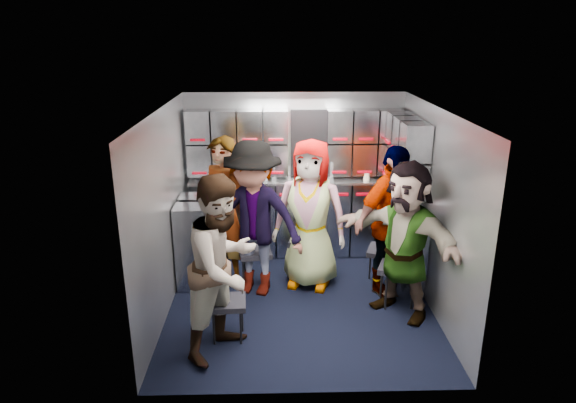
{
  "coord_description": "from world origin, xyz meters",
  "views": [
    {
      "loc": [
        -0.26,
        -5.0,
        2.85
      ],
      "look_at": [
        -0.12,
        0.35,
        1.04
      ],
      "focal_mm": 32.0,
      "sensor_mm": 36.0,
      "label": 1
    }
  ],
  "objects_px": {
    "jump_seat_near_left": "(228,305)",
    "attendant_arc_a": "(224,267)",
    "attendant_standing": "(224,212)",
    "attendant_arc_b": "(254,219)",
    "attendant_arc_e": "(405,240)",
    "jump_seat_mid_right": "(385,253)",
    "jump_seat_near_right": "(398,270)",
    "attendant_arc_d": "(391,222)",
    "attendant_arc_c": "(310,215)",
    "jump_seat_center": "(309,242)",
    "jump_seat_mid_left": "(255,254)"
  },
  "relations": [
    {
      "from": "jump_seat_near_right",
      "to": "attendant_arc_c",
      "type": "xyz_separation_m",
      "value": [
        -0.91,
        0.5,
        0.46
      ]
    },
    {
      "from": "jump_seat_center",
      "to": "attendant_arc_a",
      "type": "relative_size",
      "value": 0.3
    },
    {
      "from": "jump_seat_mid_right",
      "to": "attendant_arc_c",
      "type": "xyz_separation_m",
      "value": [
        -0.87,
        0.03,
        0.47
      ]
    },
    {
      "from": "jump_seat_center",
      "to": "jump_seat_mid_right",
      "type": "bearing_deg",
      "value": -13.9
    },
    {
      "from": "attendant_arc_b",
      "to": "attendant_arc_c",
      "type": "xyz_separation_m",
      "value": [
        0.63,
        0.17,
        -0.01
      ]
    },
    {
      "from": "attendant_standing",
      "to": "jump_seat_mid_right",
      "type": "bearing_deg",
      "value": 30.89
    },
    {
      "from": "attendant_arc_d",
      "to": "attendant_arc_c",
      "type": "bearing_deg",
      "value": 133.52
    },
    {
      "from": "jump_seat_mid_right",
      "to": "jump_seat_near_right",
      "type": "distance_m",
      "value": 0.46
    },
    {
      "from": "jump_seat_near_left",
      "to": "jump_seat_mid_left",
      "type": "height_order",
      "value": "jump_seat_mid_left"
    },
    {
      "from": "attendant_standing",
      "to": "jump_seat_mid_left",
      "type": "bearing_deg",
      "value": 18.48
    },
    {
      "from": "jump_seat_mid_right",
      "to": "attendant_arc_c",
      "type": "distance_m",
      "value": 0.99
    },
    {
      "from": "jump_seat_center",
      "to": "jump_seat_near_left",
      "type": "bearing_deg",
      "value": -123.7
    },
    {
      "from": "jump_seat_mid_left",
      "to": "attendant_arc_b",
      "type": "xyz_separation_m",
      "value": [
        0.0,
        -0.18,
        0.5
      ]
    },
    {
      "from": "jump_seat_near_left",
      "to": "jump_seat_near_right",
      "type": "relative_size",
      "value": 0.83
    },
    {
      "from": "jump_seat_near_left",
      "to": "attendant_arc_e",
      "type": "xyz_separation_m",
      "value": [
        1.77,
        0.43,
        0.46
      ]
    },
    {
      "from": "jump_seat_mid_right",
      "to": "attendant_arc_b",
      "type": "bearing_deg",
      "value": -174.71
    },
    {
      "from": "attendant_standing",
      "to": "attendant_arc_d",
      "type": "height_order",
      "value": "attendant_standing"
    },
    {
      "from": "jump_seat_near_right",
      "to": "attendant_standing",
      "type": "bearing_deg",
      "value": 162.15
    },
    {
      "from": "attendant_arc_c",
      "to": "jump_seat_mid_left",
      "type": "bearing_deg",
      "value": -164.27
    },
    {
      "from": "attendant_standing",
      "to": "jump_seat_near_left",
      "type": "bearing_deg",
      "value": -48.52
    },
    {
      "from": "jump_seat_near_right",
      "to": "attendant_arc_a",
      "type": "relative_size",
      "value": 0.29
    },
    {
      "from": "jump_seat_center",
      "to": "jump_seat_mid_right",
      "type": "distance_m",
      "value": 0.89
    },
    {
      "from": "attendant_arc_c",
      "to": "jump_seat_near_right",
      "type": "bearing_deg",
      "value": -12.21
    },
    {
      "from": "jump_seat_near_left",
      "to": "attendant_arc_a",
      "type": "xyz_separation_m",
      "value": [
        0.0,
        -0.18,
        0.49
      ]
    },
    {
      "from": "jump_seat_mid_left",
      "to": "jump_seat_center",
      "type": "relative_size",
      "value": 0.85
    },
    {
      "from": "jump_seat_near_left",
      "to": "jump_seat_near_right",
      "type": "height_order",
      "value": "jump_seat_near_right"
    },
    {
      "from": "jump_seat_near_left",
      "to": "attendant_arc_a",
      "type": "distance_m",
      "value": 0.52
    },
    {
      "from": "attendant_arc_b",
      "to": "attendant_arc_e",
      "type": "relative_size",
      "value": 1.06
    },
    {
      "from": "jump_seat_near_left",
      "to": "jump_seat_mid_right",
      "type": "height_order",
      "value": "jump_seat_mid_right"
    },
    {
      "from": "attendant_standing",
      "to": "attendant_arc_d",
      "type": "bearing_deg",
      "value": 25.41
    },
    {
      "from": "jump_seat_center",
      "to": "attendant_arc_b",
      "type": "relative_size",
      "value": 0.29
    },
    {
      "from": "jump_seat_center",
      "to": "attendant_arc_d",
      "type": "bearing_deg",
      "value": -24.47
    },
    {
      "from": "attendant_arc_a",
      "to": "attendant_arc_b",
      "type": "bearing_deg",
      "value": 23.34
    },
    {
      "from": "jump_seat_center",
      "to": "attendant_standing",
      "type": "xyz_separation_m",
      "value": [
        -0.98,
        -0.07,
        0.42
      ]
    },
    {
      "from": "jump_seat_mid_right",
      "to": "attendant_arc_d",
      "type": "bearing_deg",
      "value": -90.0
    },
    {
      "from": "attendant_standing",
      "to": "attendant_arc_a",
      "type": "height_order",
      "value": "attendant_standing"
    },
    {
      "from": "attendant_standing",
      "to": "attendant_arc_c",
      "type": "distance_m",
      "value": 0.99
    },
    {
      "from": "jump_seat_mid_right",
      "to": "attendant_standing",
      "type": "distance_m",
      "value": 1.92
    },
    {
      "from": "jump_seat_near_right",
      "to": "attendant_arc_e",
      "type": "xyz_separation_m",
      "value": [
        0.0,
        -0.18,
        0.42
      ]
    },
    {
      "from": "jump_seat_near_left",
      "to": "attendant_arc_e",
      "type": "distance_m",
      "value": 1.88
    },
    {
      "from": "jump_seat_mid_left",
      "to": "attendant_arc_b",
      "type": "height_order",
      "value": "attendant_arc_b"
    },
    {
      "from": "jump_seat_near_right",
      "to": "attendant_arc_c",
      "type": "relative_size",
      "value": 0.28
    },
    {
      "from": "attendant_standing",
      "to": "attendant_arc_b",
      "type": "height_order",
      "value": "attendant_arc_b"
    },
    {
      "from": "jump_seat_mid_left",
      "to": "attendant_standing",
      "type": "relative_size",
      "value": 0.25
    },
    {
      "from": "jump_seat_near_left",
      "to": "jump_seat_mid_left",
      "type": "xyz_separation_m",
      "value": [
        0.22,
        1.11,
        0.02
      ]
    },
    {
      "from": "jump_seat_center",
      "to": "attendant_arc_c",
      "type": "xyz_separation_m",
      "value": [
        -0.0,
        -0.18,
        0.42
      ]
    },
    {
      "from": "jump_seat_mid_left",
      "to": "attendant_arc_d",
      "type": "height_order",
      "value": "attendant_arc_d"
    },
    {
      "from": "jump_seat_center",
      "to": "attendant_arc_c",
      "type": "distance_m",
      "value": 0.46
    },
    {
      "from": "jump_seat_center",
      "to": "jump_seat_near_right",
      "type": "xyz_separation_m",
      "value": [
        0.91,
        -0.68,
        -0.04
      ]
    },
    {
      "from": "jump_seat_mid_right",
      "to": "attendant_standing",
      "type": "bearing_deg",
      "value": 175.4
    }
  ]
}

